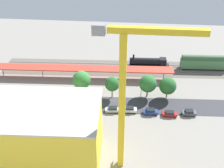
% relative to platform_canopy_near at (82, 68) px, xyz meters
% --- Properties ---
extents(ground_plane, '(147.46, 147.46, 0.00)m').
position_rel_platform_canopy_near_xyz_m(ground_plane, '(-13.43, 13.62, -3.81)').
color(ground_plane, gray).
rests_on(ground_plane, ground).
extents(rail_bed, '(92.67, 17.43, 0.01)m').
position_rel_platform_canopy_near_xyz_m(rail_bed, '(-13.43, -8.07, -3.81)').
color(rail_bed, '#665E54').
rests_on(rail_bed, ground).
extents(street_asphalt, '(92.48, 13.29, 0.01)m').
position_rel_platform_canopy_near_xyz_m(street_asphalt, '(-13.43, 16.52, -3.81)').
color(street_asphalt, '#38383D').
rests_on(street_asphalt, ground).
extents(track_rails, '(92.07, 11.00, 0.12)m').
position_rel_platform_canopy_near_xyz_m(track_rails, '(-13.43, -8.07, -3.63)').
color(track_rails, '#9E9EA8').
rests_on(track_rails, ground).
extents(platform_canopy_near, '(67.87, 8.04, 4.02)m').
position_rel_platform_canopy_near_xyz_m(platform_canopy_near, '(0.00, 0.00, 0.00)').
color(platform_canopy_near, '#C63D2D').
rests_on(platform_canopy_near, ground).
extents(locomotive, '(15.90, 3.49, 5.12)m').
position_rel_platform_canopy_near_xyz_m(locomotive, '(-25.37, -10.65, -1.97)').
color(locomotive, black).
rests_on(locomotive, ground).
extents(passenger_coach, '(18.62, 3.94, 5.97)m').
position_rel_platform_canopy_near_xyz_m(passenger_coach, '(-46.79, -10.64, -0.69)').
color(passenger_coach, black).
rests_on(passenger_coach, ground).
extents(parked_car_0, '(4.39, 2.17, 1.79)m').
position_rel_platform_canopy_near_xyz_m(parked_car_0, '(-36.94, 19.40, -3.02)').
color(parked_car_0, black).
rests_on(parked_car_0, ground).
extents(parked_car_1, '(4.57, 1.80, 1.64)m').
position_rel_platform_canopy_near_xyz_m(parked_car_1, '(-30.91, 20.38, -3.08)').
color(parked_car_1, black).
rests_on(parked_car_1, ground).
extents(parked_car_2, '(4.73, 2.24, 1.86)m').
position_rel_platform_canopy_near_xyz_m(parked_car_2, '(-25.05, 19.96, -2.99)').
color(parked_car_2, black).
rests_on(parked_car_2, ground).
extents(parked_car_3, '(4.39, 2.13, 1.80)m').
position_rel_platform_canopy_near_xyz_m(parked_car_3, '(-18.64, 19.51, -3.01)').
color(parked_car_3, black).
rests_on(parked_car_3, ground).
extents(parked_car_4, '(4.89, 2.13, 1.76)m').
position_rel_platform_canopy_near_xyz_m(parked_car_4, '(-13.29, 20.00, -3.03)').
color(parked_car_4, black).
rests_on(parked_car_4, ground).
extents(construction_building, '(31.73, 18.67, 15.95)m').
position_rel_platform_canopy_near_xyz_m(construction_building, '(3.63, 40.82, 4.16)').
color(construction_building, yellow).
rests_on(construction_building, ground).
extents(construction_roof_slab, '(32.36, 19.29, 0.40)m').
position_rel_platform_canopy_near_xyz_m(construction_roof_slab, '(3.63, 40.82, 12.33)').
color(construction_roof_slab, '#B7B2A8').
rests_on(construction_roof_slab, construction_building).
extents(tower_crane, '(20.73, 3.60, 37.07)m').
position_rel_platform_canopy_near_xyz_m(tower_crane, '(-18.09, 41.82, 17.12)').
color(tower_crane, gray).
rests_on(tower_crane, ground).
extents(box_truck_0, '(9.62, 2.99, 3.37)m').
position_rel_platform_canopy_near_xyz_m(box_truck_0, '(3.96, 26.24, -2.17)').
color(box_truck_0, black).
rests_on(box_truck_0, ground).
extents(box_truck_1, '(8.72, 3.09, 3.70)m').
position_rel_platform_canopy_near_xyz_m(box_truck_1, '(1.06, 27.23, -2.04)').
color(box_truck_1, black).
rests_on(box_truck_1, ground).
extents(box_truck_2, '(9.56, 2.48, 3.20)m').
position_rel_platform_canopy_near_xyz_m(box_truck_2, '(-3.19, 26.08, -2.23)').
color(box_truck_2, black).
rests_on(box_truck_2, ground).
extents(street_tree_0, '(5.72, 5.72, 7.47)m').
position_rel_platform_canopy_near_xyz_m(street_tree_0, '(-30.69, 10.55, 0.79)').
color(street_tree_0, brown).
rests_on(street_tree_0, ground).
extents(street_tree_1, '(6.09, 6.09, 9.16)m').
position_rel_platform_canopy_near_xyz_m(street_tree_1, '(-2.08, 11.85, 2.29)').
color(street_tree_1, brown).
rests_on(street_tree_1, ground).
extents(street_tree_2, '(4.88, 4.88, 7.67)m').
position_rel_platform_canopy_near_xyz_m(street_tree_2, '(-12.34, 12.04, 1.40)').
color(street_tree_2, brown).
rests_on(street_tree_2, ground).
extents(street_tree_3, '(5.85, 5.85, 8.04)m').
position_rel_platform_canopy_near_xyz_m(street_tree_3, '(-24.11, 10.53, 1.28)').
color(street_tree_3, brown).
rests_on(street_tree_3, ground).
extents(traffic_light, '(0.50, 0.36, 6.51)m').
position_rel_platform_canopy_near_xyz_m(traffic_light, '(-22.02, 11.96, 0.50)').
color(traffic_light, '#333333').
rests_on(traffic_light, ground).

